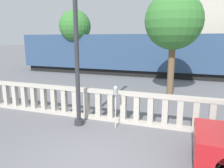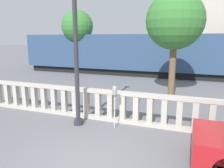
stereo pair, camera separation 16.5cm
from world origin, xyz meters
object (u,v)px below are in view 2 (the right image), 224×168
Objects in this scene: tree_right at (175,21)px; train_far at (133,47)px; parking_meter at (115,94)px; lamppost at (75,31)px; tree_left at (77,26)px; train_near at (184,55)px.

train_far is at bearing 110.09° from tree_right.
train_far is (-7.11, 28.89, 0.45)m from parking_meter.
lamppost is 1.18× the size of tree_left.
tree_right reaches higher than parking_meter.
train_near is at bearing -62.53° from train_far.
lamppost is at bearing -78.86° from train_far.
lamppost is 0.24× the size of train_far.
parking_meter is 0.28× the size of tree_left.
train_near is 19.28m from train_far.
train_far is at bearing 88.90° from tree_left.
lamppost reaches higher than parking_meter.
parking_meter is 11.94m from train_near.
tree_right is at bearing -69.91° from train_far.
tree_right reaches higher than train_far.
parking_meter is 0.05× the size of train_near.
lamppost is 12.63m from tree_left.
lamppost reaches higher than tree_right.
tree_left is at bearing 149.07° from tree_right.
parking_meter is 29.76m from train_far.
tree_left is 10.36m from tree_right.
parking_meter is 0.06× the size of train_far.
parking_meter is at bearing -76.18° from train_far.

